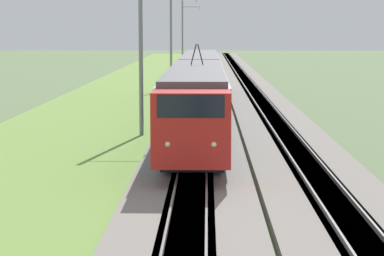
% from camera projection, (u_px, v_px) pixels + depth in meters
% --- Properties ---
extents(ballast_main, '(240.00, 4.40, 0.30)m').
position_uv_depth(ballast_main, '(199.00, 112.00, 50.33)').
color(ballast_main, gray).
rests_on(ballast_main, ground).
extents(ballast_adjacent, '(240.00, 4.40, 0.30)m').
position_uv_depth(ballast_adjacent, '(267.00, 112.00, 50.24)').
color(ballast_adjacent, gray).
rests_on(ballast_adjacent, ground).
extents(track_main, '(240.00, 1.57, 0.45)m').
position_uv_depth(track_main, '(199.00, 112.00, 50.33)').
color(track_main, '#4C4238').
rests_on(track_main, ground).
extents(track_adjacent, '(240.00, 1.57, 0.45)m').
position_uv_depth(track_adjacent, '(267.00, 112.00, 50.23)').
color(track_adjacent, '#4C4238').
rests_on(track_adjacent, ground).
extents(grass_verge, '(240.00, 12.08, 0.12)m').
position_uv_depth(grass_verge, '(114.00, 113.00, 50.46)').
color(grass_verge, olive).
rests_on(grass_verge, ground).
extents(passenger_train, '(43.30, 2.84, 4.92)m').
position_uv_depth(passenger_train, '(199.00, 84.00, 46.58)').
color(passenger_train, red).
rests_on(passenger_train, ground).
extents(catenary_mast_mid, '(0.22, 2.56, 9.22)m').
position_uv_depth(catenary_mast_mid, '(142.00, 47.00, 38.97)').
color(catenary_mast_mid, slate).
rests_on(catenary_mast_mid, ground).
extents(catenary_mast_far, '(0.22, 2.56, 9.44)m').
position_uv_depth(catenary_mast_far, '(172.00, 38.00, 71.04)').
color(catenary_mast_far, slate).
rests_on(catenary_mast_far, ground).
extents(catenary_mast_distant, '(0.22, 2.56, 9.61)m').
position_uv_depth(catenary_mast_distant, '(183.00, 34.00, 103.12)').
color(catenary_mast_distant, slate).
rests_on(catenary_mast_distant, ground).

